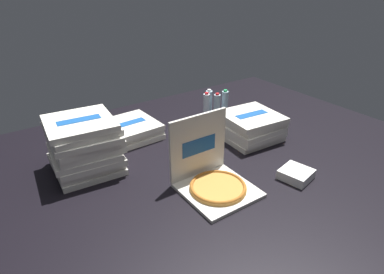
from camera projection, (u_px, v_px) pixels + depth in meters
ground_plane at (206, 160)px, 2.24m from camera, size 3.20×2.40×0.02m
open_pizza_box at (212, 176)px, 1.91m from camera, size 0.39×0.40×0.41m
pizza_stack_left_mid at (130, 129)px, 2.51m from camera, size 0.41×0.42×0.12m
pizza_stack_center_near at (250, 126)px, 2.48m from camera, size 0.43×0.43×0.19m
pizza_stack_right_far at (85, 145)px, 2.05m from camera, size 0.45×0.45×0.34m
water_bottle_0 at (217, 105)px, 2.87m from camera, size 0.06×0.06×0.20m
water_bottle_1 at (209, 101)px, 2.96m from camera, size 0.06×0.06×0.20m
water_bottle_2 at (225, 101)px, 2.95m from camera, size 0.06×0.06×0.20m
water_bottle_3 at (206, 104)px, 2.89m from camera, size 0.06×0.06×0.20m
napkin_pile at (296, 174)px, 2.02m from camera, size 0.21×0.21×0.06m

